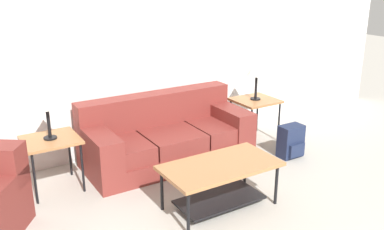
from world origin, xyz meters
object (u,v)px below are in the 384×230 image
object	(u,v)px
couch	(166,138)
table_lamp_right	(257,69)
coffee_table	(220,175)
side_table_right	(255,103)
backpack	(291,142)
side_table_left	(51,143)
table_lamp_left	(46,99)

from	to	relation	value
couch	table_lamp_right	size ratio (longest dim) A/B	3.68
coffee_table	table_lamp_right	xyz separation A→B (m)	(1.49, 1.27, 0.68)
couch	side_table_right	bearing A→B (deg)	-0.60
coffee_table	backpack	distance (m)	1.60
table_lamp_right	coffee_table	bearing A→B (deg)	-139.55
side_table_left	coffee_table	bearing A→B (deg)	-43.86
side_table_left	side_table_right	size ratio (longest dim) A/B	1.00
side_table_right	coffee_table	bearing A→B (deg)	-139.55
couch	side_table_left	size ratio (longest dim) A/B	3.51
coffee_table	table_lamp_left	size ratio (longest dim) A/B	2.07
coffee_table	table_lamp_right	size ratio (longest dim) A/B	2.07
side_table_left	table_lamp_left	distance (m)	0.49
table_lamp_right	table_lamp_left	bearing A→B (deg)	180.00
couch	table_lamp_left	size ratio (longest dim) A/B	3.68
table_lamp_left	table_lamp_right	bearing A→B (deg)	0.00
couch	table_lamp_right	world-z (taller)	table_lamp_right
side_table_right	backpack	world-z (taller)	side_table_right
couch	coffee_table	bearing A→B (deg)	-93.75
side_table_right	table_lamp_right	xyz separation A→B (m)	(0.00, 0.00, 0.49)
coffee_table	table_lamp_right	distance (m)	2.07
couch	table_lamp_left	xyz separation A→B (m)	(-1.40, -0.01, 0.73)
couch	side_table_right	xyz separation A→B (m)	(1.40, -0.01, 0.24)
couch	backpack	size ratio (longest dim) A/B	4.89
side_table_left	table_lamp_right	bearing A→B (deg)	0.00
couch	table_lamp_right	xyz separation A→B (m)	(1.40, -0.01, 0.73)
table_lamp_left	side_table_right	bearing A→B (deg)	-0.00
side_table_right	table_lamp_right	world-z (taller)	table_lamp_right
couch	table_lamp_right	bearing A→B (deg)	-0.60
coffee_table	table_lamp_left	world-z (taller)	table_lamp_left
couch	side_table_right	distance (m)	1.42
couch	side_table_left	bearing A→B (deg)	-179.40
backpack	coffee_table	bearing A→B (deg)	-160.09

